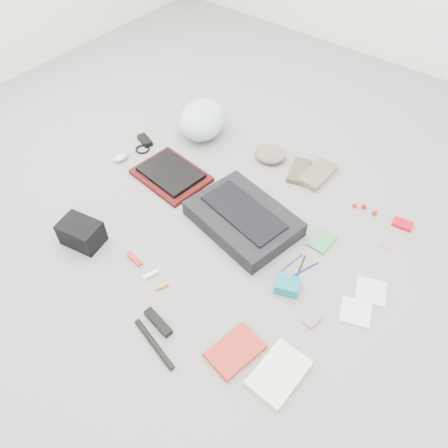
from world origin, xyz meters
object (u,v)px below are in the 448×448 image
Objects in this scene: bike_helmet at (202,120)px; accordion_wallet at (287,285)px; camera_bag at (81,233)px; messenger_bag at (243,219)px; laptop at (171,172)px; book_red at (235,350)px.

accordion_wallet is at bearing -54.83° from bike_helmet.
camera_bag is 0.96m from accordion_wallet.
bike_helmet is 1.16m from accordion_wallet.
laptop is (-0.50, 0.03, -0.00)m from messenger_bag.
messenger_bag is 0.66m from book_red.
book_red is (0.89, 0.00, -0.05)m from camera_bag.
bike_helmet is at bearing 156.06° from messenger_bag.
book_red is (0.37, -0.54, -0.03)m from messenger_bag.
book_red is at bearing -45.11° from messenger_bag.
messenger_bag is 4.89× the size of accordion_wallet.
messenger_bag is 2.36× the size of book_red.
accordion_wallet is at bearing -7.51° from laptop.
laptop is 0.89m from accordion_wallet.
bike_helmet reaches higher than camera_bag.
book_red is 2.07× the size of accordion_wallet.
accordion_wallet is at bearing 100.62° from book_red.
bike_helmet is 0.98m from camera_bag.
laptop is 0.95× the size of bike_helmet.
book_red is (0.98, -0.97, -0.09)m from bike_helmet.
bike_helmet is 3.24× the size of accordion_wallet.
laptop is at bearing 76.88° from camera_bag.
bike_helmet is at bearing 84.39° from camera_bag.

